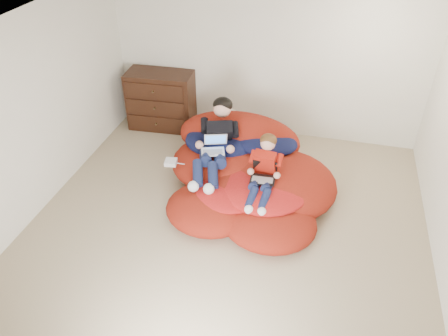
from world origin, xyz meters
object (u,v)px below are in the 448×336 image
beanbag_pile (246,173)px  older_boy (216,138)px  laptop_black (264,173)px  dresser (161,100)px  laptop_white (214,146)px  younger_boy (264,168)px

beanbag_pile → older_boy: bearing=167.6°
beanbag_pile → laptop_black: bearing=-50.0°
dresser → laptop_white: size_ratio=2.84×
dresser → older_boy: (1.33, -1.29, 0.21)m
dresser → laptop_black: 2.72m
younger_boy → laptop_white: (-0.76, 0.32, 0.01)m
younger_boy → laptop_black: (0.00, -0.02, -0.07)m
older_boy → younger_boy: older_boy is taller
laptop_white → dresser: bearing=133.5°
dresser → laptop_white: bearing=-46.5°
younger_boy → laptop_white: bearing=157.1°
dresser → laptop_white: 1.94m
dresser → laptop_black: bearing=-39.9°
beanbag_pile → laptop_white: size_ratio=6.15×
beanbag_pile → younger_boy: (0.29, -0.33, 0.37)m
older_boy → laptop_white: bearing=-90.0°
older_boy → laptop_black: size_ratio=3.90×
dresser → younger_boy: size_ratio=1.23×
laptop_white → laptop_black: laptop_white is taller
older_boy → laptop_white: (0.00, -0.12, -0.07)m
dresser → older_boy: bearing=-44.1°
younger_boy → laptop_black: younger_boy is taller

